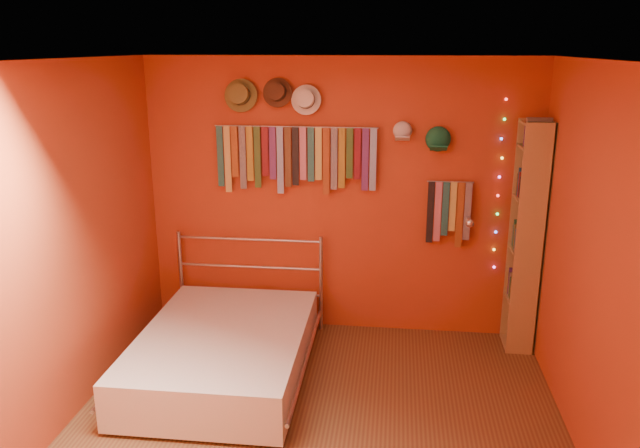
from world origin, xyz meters
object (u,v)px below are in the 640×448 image
at_px(reading_lamp, 469,222).
at_px(bed, 224,352).
at_px(bookshelf, 531,237).
at_px(tie_rack, 295,155).

distance_m(reading_lamp, bed, 2.31).
relative_size(bookshelf, bed, 1.06).
xyz_separation_m(bookshelf, bed, (-2.48, -0.84, -0.80)).
xyz_separation_m(reading_lamp, bookshelf, (0.52, 0.02, -0.12)).
xyz_separation_m(tie_rack, bed, (-0.43, -0.99, -1.43)).
bearing_deg(tie_rack, bookshelf, -4.32).
relative_size(tie_rack, reading_lamp, 4.70).
bearing_deg(reading_lamp, bed, -157.37).
relative_size(reading_lamp, bookshelf, 0.15).
xyz_separation_m(reading_lamp, bed, (-1.96, -0.82, -0.92)).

